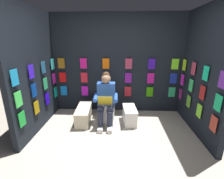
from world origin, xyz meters
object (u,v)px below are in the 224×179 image
at_px(comic_longbox_near, 130,115).
at_px(comic_longbox_far, 84,114).
at_px(person_reading, 106,99).
at_px(toilet, 107,106).

distance_m(comic_longbox_near, comic_longbox_far, 1.07).
bearing_deg(person_reading, comic_longbox_far, -7.82).
bearing_deg(comic_longbox_near, comic_longbox_far, -5.26).
bearing_deg(toilet, comic_longbox_far, 16.07).
bearing_deg(comic_longbox_far, comic_longbox_near, 175.93).
relative_size(toilet, comic_longbox_near, 1.27).
relative_size(person_reading, comic_longbox_far, 1.42).
distance_m(person_reading, comic_longbox_far, 0.68).
bearing_deg(person_reading, toilet, -90.10).
height_order(toilet, comic_longbox_near, toilet).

